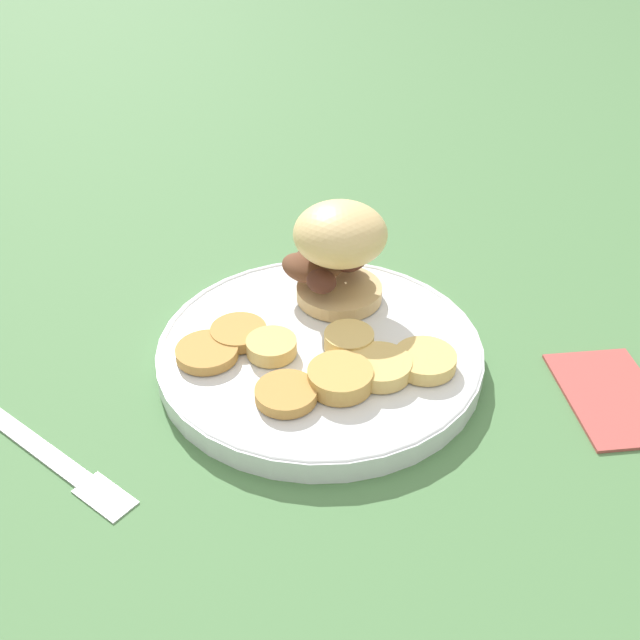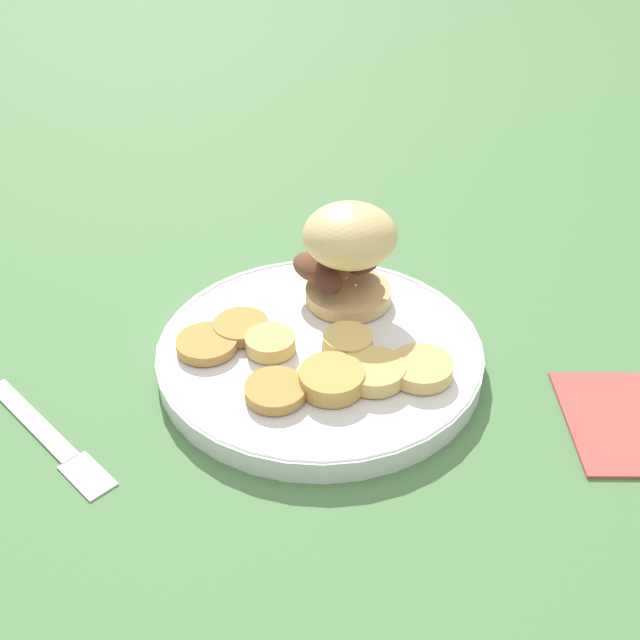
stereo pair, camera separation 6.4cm
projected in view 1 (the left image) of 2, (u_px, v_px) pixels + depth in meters
The scene contains 13 objects.
ground_plane at pixel (320, 362), 0.67m from camera, with size 4.00×4.00×0.00m, color #4C7A47.
dinner_plate at pixel (320, 352), 0.66m from camera, with size 0.28×0.28×0.02m.
sandwich at pixel (337, 249), 0.68m from camera, with size 0.11×0.09×0.10m.
potato_round_0 at pixel (239, 333), 0.66m from camera, with size 0.05×0.05×0.01m, color #BC8942.
potato_round_1 at pixel (348, 343), 0.64m from camera, with size 0.04×0.04×0.02m, color #DBB766.
potato_round_2 at pixel (207, 352), 0.64m from camera, with size 0.05×0.05×0.01m, color #BC8942.
potato_round_3 at pixel (425, 360), 0.62m from camera, with size 0.05×0.05×0.01m, color #DBB766.
potato_round_4 at pixel (272, 346), 0.64m from camera, with size 0.04×0.04×0.01m, color #DBB766.
potato_round_5 at pixel (340, 378), 0.60m from camera, with size 0.05×0.05×0.02m, color tan.
potato_round_6 at pixel (286, 394), 0.59m from camera, with size 0.05×0.05×0.01m, color #BC8942.
potato_round_7 at pixel (380, 367), 0.62m from camera, with size 0.05×0.05×0.01m, color #DBB766.
fork at pixel (55, 459), 0.57m from camera, with size 0.17×0.09×0.00m.
napkin at pixel (613, 395), 0.63m from camera, with size 0.12×0.08×0.01m, color #B24C47.
Camera 1 is at (0.13, -0.50, 0.42)m, focal length 42.00 mm.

